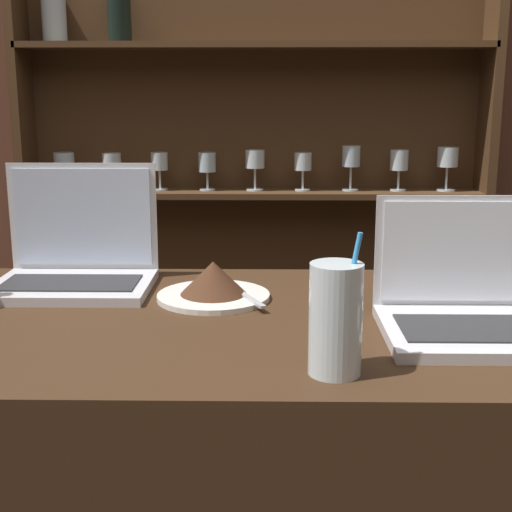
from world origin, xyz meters
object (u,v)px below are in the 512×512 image
at_px(laptop_near, 76,260).
at_px(water_glass, 336,319).
at_px(laptop_far, 478,305).
at_px(cake_plate, 214,284).

relative_size(laptop_near, water_glass, 1.53).
height_order(laptop_far, water_glass, laptop_far).
bearing_deg(laptop_far, laptop_near, 159.98).
distance_m(laptop_near, cake_plate, 0.29).
bearing_deg(cake_plate, water_glass, -61.75).
distance_m(laptop_far, cake_plate, 0.47).
bearing_deg(water_glass, laptop_near, 136.45).
height_order(laptop_far, cake_plate, laptop_far).
bearing_deg(laptop_near, laptop_far, -20.02).
bearing_deg(water_glass, cake_plate, 118.25).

